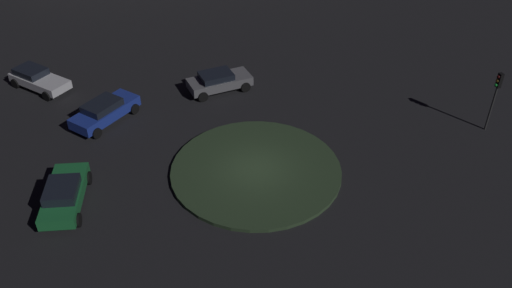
# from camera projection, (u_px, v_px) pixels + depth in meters

# --- Properties ---
(ground_plane) EXTENTS (115.04, 115.04, 0.00)m
(ground_plane) POSITION_uv_depth(u_px,v_px,m) (256.00, 172.00, 30.10)
(ground_plane) COLOR black
(roundabout_island) EXTENTS (9.46, 9.46, 0.21)m
(roundabout_island) POSITION_uv_depth(u_px,v_px,m) (256.00, 170.00, 30.04)
(roundabout_island) COLOR #2D4228
(roundabout_island) RESTS_ON ground_plane
(car_grey) EXTENTS (4.60, 3.58, 1.38)m
(car_grey) POSITION_uv_depth(u_px,v_px,m) (219.00, 81.00, 36.79)
(car_grey) COLOR slate
(car_grey) RESTS_ON ground_plane
(car_white) EXTENTS (2.28, 4.55, 1.35)m
(car_white) POSITION_uv_depth(u_px,v_px,m) (38.00, 79.00, 37.06)
(car_white) COLOR white
(car_white) RESTS_ON ground_plane
(car_blue) EXTENTS (4.62, 2.25, 1.44)m
(car_blue) POSITION_uv_depth(u_px,v_px,m) (105.00, 111.00, 33.71)
(car_blue) COLOR #1E38A5
(car_blue) RESTS_ON ground_plane
(car_green) EXTENTS (4.50, 4.33, 1.45)m
(car_green) POSITION_uv_depth(u_px,v_px,m) (64.00, 194.00, 27.45)
(car_green) COLOR #1E7238
(car_green) RESTS_ON ground_plane
(traffic_light_southeast) EXTENTS (0.39, 0.37, 3.89)m
(traffic_light_southeast) POSITION_uv_depth(u_px,v_px,m) (496.00, 90.00, 31.79)
(traffic_light_southeast) COLOR #2D2D2D
(traffic_light_southeast) RESTS_ON ground_plane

